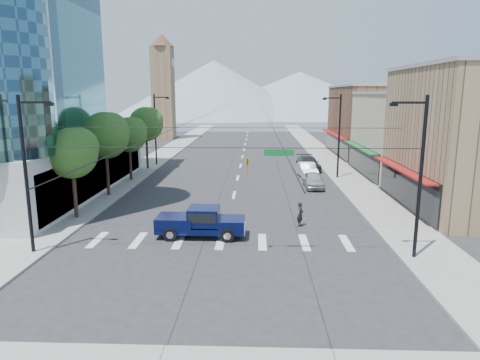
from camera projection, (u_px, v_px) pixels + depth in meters
The scene contains 20 objects.
ground at pixel (222, 250), 25.20m from camera, with size 160.00×160.00×0.00m, color #28282B.
sidewalk_left at pixel (164, 154), 64.80m from camera, with size 4.00×120.00×0.15m, color gray.
sidewalk_right at pixel (323, 155), 63.91m from camera, with size 4.00×120.00×0.15m, color gray.
shop_mid at pixel (420, 136), 47.07m from camera, with size 12.00×14.00×9.00m, color tan.
shop_far at pixel (379, 122), 62.64m from camera, with size 12.00×18.00×10.00m, color brown.
clock_tower at pixel (163, 85), 84.41m from camera, with size 4.80×4.80×20.40m.
mountain_left at pixel (214, 89), 170.47m from camera, with size 80.00×80.00×22.00m, color gray.
mountain_right at pixel (299, 94), 179.37m from camera, with size 90.00×90.00×18.00m, color gray.
tree_near at pixel (74, 151), 30.58m from camera, with size 3.65×3.64×6.71m.
tree_midnear at pixel (107, 134), 37.32m from camera, with size 4.09×4.09×7.52m.
tree_midfar at pixel (130, 134), 44.29m from camera, with size 3.65×3.64×6.71m.
tree_far at pixel (147, 123), 51.03m from camera, with size 4.09×4.09×7.52m.
signal_rig at pixel (223, 176), 23.29m from camera, with size 21.80×0.20×9.00m.
lamp_pole_nw at pixel (156, 127), 53.99m from camera, with size 2.00×0.25×9.00m.
lamp_pole_ne at pixel (338, 133), 45.37m from camera, with size 2.00×0.25×9.00m.
pickup_truck at pixel (200, 221), 27.40m from camera, with size 5.78×2.31×1.94m.
pedestrian at pixel (300, 214), 29.59m from camera, with size 0.63×0.41×1.73m, color black.
parked_car_near at pixel (313, 180), 41.75m from camera, with size 1.79×4.46×1.52m, color #AFB0B4.
parked_car_mid at pixel (307, 170), 47.13m from camera, with size 1.68×4.82×1.59m, color silver.
parked_car_far at pixel (308, 163), 51.42m from camera, with size 2.29×5.64×1.64m, color #2B2B2D.
Camera 1 is at (1.96, -23.81, 9.06)m, focal length 32.00 mm.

